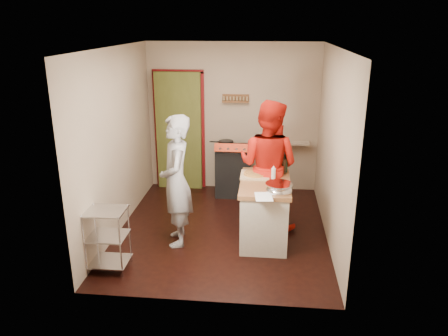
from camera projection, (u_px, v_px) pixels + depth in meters
The scene contains 10 objects.
floor at pixel (222, 229), 6.44m from camera, with size 3.50×3.50×0.00m, color black.
back_wall at pixel (197, 126), 7.82m from camera, with size 3.00×0.44×2.60m.
left_wall at pixel (117, 142), 6.17m from camera, with size 0.04×3.50×2.60m, color tan.
right_wall at pixel (333, 148), 5.88m from camera, with size 0.04×3.50×2.60m, color tan.
ceiling at pixel (222, 47), 5.61m from camera, with size 3.00×3.50×0.02m, color white.
stove at pixel (234, 170), 7.64m from camera, with size 0.60×0.63×1.00m.
wire_shelving at pixel (107, 237), 5.29m from camera, with size 0.48×0.40×0.80m.
island at pixel (265, 208), 6.04m from camera, with size 0.70×1.28×1.17m.
person_stripe at pixel (176, 181), 5.81m from camera, with size 0.65×0.43×1.79m, color silver.
person_red at pixel (268, 165), 6.28m from camera, with size 0.92×0.72×1.90m, color red.
Camera 1 is at (0.61, -5.78, 2.93)m, focal length 35.00 mm.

